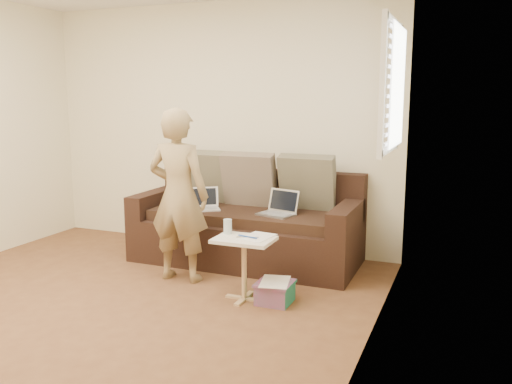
% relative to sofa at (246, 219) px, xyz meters
% --- Properties ---
extents(floor, '(4.50, 4.50, 0.00)m').
position_rel_sofa_xyz_m(floor, '(-0.54, -1.77, -0.42)').
color(floor, brown).
rests_on(floor, ground).
extents(wall_back, '(4.00, 0.00, 4.00)m').
position_rel_sofa_xyz_m(wall_back, '(-0.54, 0.48, 0.87)').
color(wall_back, beige).
rests_on(wall_back, ground).
extents(wall_right, '(0.00, 4.50, 4.50)m').
position_rel_sofa_xyz_m(wall_right, '(1.46, -1.77, 0.87)').
color(wall_right, beige).
rests_on(wall_right, ground).
extents(window_blinds, '(0.12, 0.88, 1.08)m').
position_rel_sofa_xyz_m(window_blinds, '(1.41, -0.27, 1.28)').
color(window_blinds, white).
rests_on(window_blinds, wall_right).
extents(sofa, '(2.20, 0.95, 0.85)m').
position_rel_sofa_xyz_m(sofa, '(0.00, 0.00, 0.00)').
color(sofa, black).
rests_on(sofa, ground).
extents(pillow_left, '(0.55, 0.29, 0.57)m').
position_rel_sofa_xyz_m(pillow_left, '(-0.60, 0.22, 0.37)').
color(pillow_left, brown).
rests_on(pillow_left, sofa).
extents(pillow_mid, '(0.55, 0.27, 0.57)m').
position_rel_sofa_xyz_m(pillow_mid, '(-0.05, 0.20, 0.37)').
color(pillow_mid, brown).
rests_on(pillow_mid, sofa).
extents(pillow_right, '(0.55, 0.28, 0.57)m').
position_rel_sofa_xyz_m(pillow_right, '(0.55, 0.24, 0.37)').
color(pillow_right, brown).
rests_on(pillow_right, sofa).
extents(laptop_silver, '(0.38, 0.32, 0.22)m').
position_rel_sofa_xyz_m(laptop_silver, '(0.35, -0.12, 0.10)').
color(laptop_silver, '#B7BABC').
rests_on(laptop_silver, sofa).
extents(laptop_white, '(0.36, 0.34, 0.21)m').
position_rel_sofa_xyz_m(laptop_white, '(-0.39, -0.15, 0.10)').
color(laptop_white, white).
rests_on(laptop_white, sofa).
extents(person, '(0.58, 0.40, 1.54)m').
position_rel_sofa_xyz_m(person, '(-0.34, -0.73, 0.34)').
color(person, olive).
rests_on(person, ground).
extents(side_table, '(0.47, 0.33, 0.52)m').
position_rel_sofa_xyz_m(side_table, '(0.39, -0.97, -0.17)').
color(side_table, silver).
rests_on(side_table, ground).
extents(drinking_glass, '(0.07, 0.07, 0.12)m').
position_rel_sofa_xyz_m(drinking_glass, '(0.21, -0.89, 0.15)').
color(drinking_glass, silver).
rests_on(drinking_glass, side_table).
extents(scissors, '(0.20, 0.14, 0.02)m').
position_rel_sofa_xyz_m(scissors, '(0.42, -0.95, 0.10)').
color(scissors, silver).
rests_on(scissors, side_table).
extents(paper_on_table, '(0.25, 0.33, 0.00)m').
position_rel_sofa_xyz_m(paper_on_table, '(0.48, -0.90, 0.09)').
color(paper_on_table, white).
rests_on(paper_on_table, side_table).
extents(striped_box, '(0.28, 0.28, 0.18)m').
position_rel_sofa_xyz_m(striped_box, '(0.64, -0.94, -0.34)').
color(striped_box, '#C71D7A').
rests_on(striped_box, ground).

